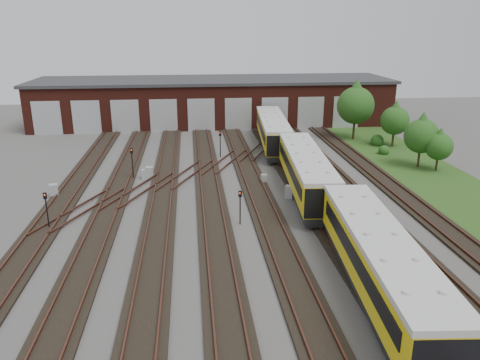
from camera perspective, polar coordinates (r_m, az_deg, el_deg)
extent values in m
plane|color=#474442|center=(31.77, 0.76, -7.11)|extent=(120.00, 120.00, 0.00)
cube|color=black|center=(33.25, -24.18, -7.46)|extent=(2.40, 70.00, 0.18)
cube|color=#512C20|center=(33.41, -25.39, -7.19)|extent=(0.10, 70.00, 0.15)
cube|color=#512C20|center=(32.96, -23.03, -7.21)|extent=(0.10, 70.00, 0.15)
cube|color=black|center=(32.20, -17.36, -7.46)|extent=(2.40, 70.00, 0.18)
cube|color=#512C20|center=(32.29, -18.64, -7.20)|extent=(0.10, 70.00, 0.15)
cube|color=#512C20|center=(32.00, -16.12, -7.18)|extent=(0.10, 70.00, 0.15)
cube|color=black|center=(31.64, -10.19, -7.35)|extent=(2.40, 70.00, 0.18)
cube|color=#512C20|center=(31.63, -11.51, -7.11)|extent=(0.10, 70.00, 0.15)
cube|color=#512C20|center=(31.52, -8.89, -7.04)|extent=(0.10, 70.00, 0.15)
cube|color=black|center=(31.57, -2.88, -7.12)|extent=(2.40, 70.00, 0.18)
cube|color=#512C20|center=(31.48, -4.19, -6.90)|extent=(0.10, 70.00, 0.15)
cube|color=#512C20|center=(31.54, -1.57, -6.79)|extent=(0.10, 70.00, 0.15)
cube|color=black|center=(32.01, 4.34, -6.78)|extent=(2.40, 70.00, 0.18)
cube|color=#512C20|center=(31.83, 3.07, -6.58)|extent=(0.10, 70.00, 0.15)
cube|color=#512C20|center=(32.07, 5.62, -6.44)|extent=(0.10, 70.00, 0.15)
cube|color=black|center=(32.93, 11.24, -6.35)|extent=(2.40, 70.00, 0.18)
cube|color=#512C20|center=(32.67, 10.05, -6.17)|extent=(0.10, 70.00, 0.15)
cube|color=#512C20|center=(33.08, 12.46, -6.01)|extent=(0.10, 70.00, 0.15)
cube|color=black|center=(34.30, 17.68, -5.87)|extent=(2.40, 70.00, 0.18)
cube|color=#512C20|center=(33.96, 16.59, -5.70)|extent=(0.10, 70.00, 0.15)
cube|color=#512C20|center=(34.52, 18.80, -5.53)|extent=(0.10, 70.00, 0.15)
cube|color=black|center=(36.06, 23.54, -5.37)|extent=(2.40, 70.00, 0.18)
cube|color=#512C20|center=(35.65, 22.56, -5.21)|extent=(0.10, 70.00, 0.15)
cube|color=#512C20|center=(36.35, 24.56, -5.04)|extent=(0.10, 70.00, 0.15)
cube|color=#512C20|center=(40.99, -12.12, -1.16)|extent=(5.40, 9.62, 0.15)
cube|color=#512C20|center=(44.54, -6.52, 0.72)|extent=(5.40, 9.62, 0.15)
cube|color=#512C20|center=(48.49, -1.78, 2.30)|extent=(5.40, 9.62, 0.15)
cube|color=#512C20|center=(37.95, -18.71, -3.34)|extent=(5.40, 9.62, 0.15)
cube|color=#512C20|center=(52.75, 2.22, 3.62)|extent=(5.40, 9.62, 0.15)
cube|color=#4A1912|center=(69.39, -3.23, 9.48)|extent=(50.00, 12.00, 6.00)
cube|color=#303133|center=(68.97, -3.28, 12.07)|extent=(51.00, 12.50, 0.40)
cube|color=#A6A8AB|center=(66.14, -22.47, 6.99)|extent=(3.60, 0.12, 4.40)
cube|color=#A6A8AB|center=(64.92, -18.21, 7.27)|extent=(3.60, 0.12, 4.40)
cube|color=#A6A8AB|center=(64.06, -13.80, 7.52)|extent=(3.60, 0.12, 4.40)
cube|color=#A6A8AB|center=(63.59, -9.29, 7.73)|extent=(3.60, 0.12, 4.40)
cube|color=#A6A8AB|center=(63.51, -4.75, 7.89)|extent=(3.60, 0.12, 4.40)
cube|color=#A6A8AB|center=(63.83, -0.21, 8.01)|extent=(3.60, 0.12, 4.40)
cube|color=#A6A8AB|center=(64.53, 4.25, 8.07)|extent=(3.60, 0.12, 4.40)
cube|color=#A6A8AB|center=(65.60, 8.60, 8.09)|extent=(3.60, 0.12, 4.40)
cube|color=#A6A8AB|center=(67.03, 12.78, 8.06)|extent=(3.60, 0.12, 4.40)
cube|color=#254818|center=(46.60, 23.04, -0.17)|extent=(8.00, 55.00, 0.05)
cube|color=black|center=(26.21, 16.36, -12.24)|extent=(3.68, 15.79, 0.63)
cube|color=gold|center=(25.52, 16.66, -9.40)|extent=(3.99, 15.81, 2.29)
cube|color=silver|center=(24.95, 16.93, -6.75)|extent=(4.09, 15.82, 0.31)
cube|color=black|center=(25.01, 13.67, -9.04)|extent=(1.19, 13.73, 0.89)
cube|color=black|center=(25.85, 19.65, -8.70)|extent=(1.19, 13.73, 0.89)
cube|color=black|center=(40.06, 7.90, -0.79)|extent=(3.68, 15.79, 0.63)
cube|color=gold|center=(39.61, 7.99, 1.21)|extent=(3.99, 15.81, 2.29)
cube|color=silver|center=(39.25, 8.07, 3.03)|extent=(4.09, 15.82, 0.31)
cube|color=black|center=(39.33, 6.03, 1.56)|extent=(1.19, 13.73, 0.89)
cube|color=black|center=(39.78, 9.96, 1.58)|extent=(1.19, 13.73, 0.89)
cube|color=black|center=(55.09, 3.96, 4.64)|extent=(3.68, 15.79, 0.63)
cube|color=gold|center=(54.76, 3.99, 6.12)|extent=(3.99, 15.81, 2.29)
cube|color=silver|center=(54.50, 4.02, 7.46)|extent=(4.09, 15.82, 0.31)
cube|color=black|center=(54.60, 2.55, 6.39)|extent=(1.19, 13.73, 0.89)
cube|color=black|center=(54.85, 5.44, 6.39)|extent=(1.19, 13.73, 0.89)
cylinder|color=black|center=(35.29, -22.42, -3.88)|extent=(0.09, 0.09, 2.28)
cube|color=black|center=(34.83, -22.69, -1.79)|extent=(0.24, 0.16, 0.45)
sphere|color=red|center=(34.72, -22.75, -1.70)|extent=(0.11, 0.11, 0.11)
cylinder|color=black|center=(44.35, -12.95, 1.63)|extent=(0.10, 0.10, 2.50)
cube|color=black|center=(43.96, -13.09, 3.49)|extent=(0.25, 0.15, 0.49)
sphere|color=red|center=(43.84, -13.12, 3.58)|extent=(0.12, 0.12, 0.12)
cylinder|color=black|center=(50.69, -2.42, 4.09)|extent=(0.10, 0.10, 2.37)
cube|color=black|center=(50.36, -2.45, 5.68)|extent=(0.29, 0.23, 0.50)
sphere|color=red|center=(50.24, -2.44, 5.77)|extent=(0.12, 0.12, 0.12)
cylinder|color=black|center=(33.47, 0.01, -3.77)|extent=(0.09, 0.09, 2.10)
cube|color=black|center=(33.01, 0.01, -1.72)|extent=(0.25, 0.20, 0.45)
sphere|color=red|center=(32.90, 0.03, -1.63)|extent=(0.11, 0.11, 0.11)
cube|color=#9A9D9F|center=(41.92, -21.75, -1.21)|extent=(0.81, 0.73, 1.12)
cube|color=#9A9D9F|center=(44.56, -10.97, 0.90)|extent=(0.67, 0.57, 1.10)
cube|color=#9A9D9F|center=(44.57, -11.61, 0.71)|extent=(0.59, 0.52, 0.87)
cube|color=#9A9D9F|center=(42.33, 2.93, 0.12)|extent=(0.57, 0.49, 0.87)
cube|color=#9A9D9F|center=(38.93, 6.03, -1.45)|extent=(0.81, 0.76, 1.07)
cylinder|color=#2F2315|center=(60.46, 13.68, 5.91)|extent=(0.27, 0.27, 2.34)
sphere|color=#1E4413|center=(59.90, 13.91, 8.82)|extent=(4.54, 4.54, 4.54)
cone|color=#1E4413|center=(59.67, 14.03, 10.35)|extent=(3.89, 3.89, 3.24)
cylinder|color=#2F2315|center=(58.12, 18.13, 4.70)|extent=(0.25, 0.25, 1.70)
sphere|color=#1E4413|center=(57.67, 18.35, 6.89)|extent=(3.30, 3.30, 3.30)
cone|color=#1E4413|center=(57.46, 18.47, 8.04)|extent=(2.83, 2.83, 2.36)
cylinder|color=#2F2315|center=(50.41, 20.94, 2.43)|extent=(0.22, 0.22, 1.75)
sphere|color=#1E4413|center=(49.87, 21.24, 5.01)|extent=(3.40, 3.40, 3.40)
cone|color=#1E4413|center=(49.63, 21.40, 6.37)|extent=(2.92, 2.92, 2.43)
cylinder|color=#2F2315|center=(49.74, 22.84, 1.76)|extent=(0.21, 0.21, 1.36)
sphere|color=#1E4413|center=(49.30, 23.10, 3.78)|extent=(2.64, 2.64, 2.64)
cone|color=#1E4413|center=(49.10, 23.23, 4.84)|extent=(2.26, 2.26, 1.89)
sphere|color=#1E4413|center=(54.32, 17.14, 3.62)|extent=(1.20, 1.20, 1.20)
sphere|color=#1E4413|center=(58.21, 16.39, 4.81)|extent=(1.54, 1.54, 1.54)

